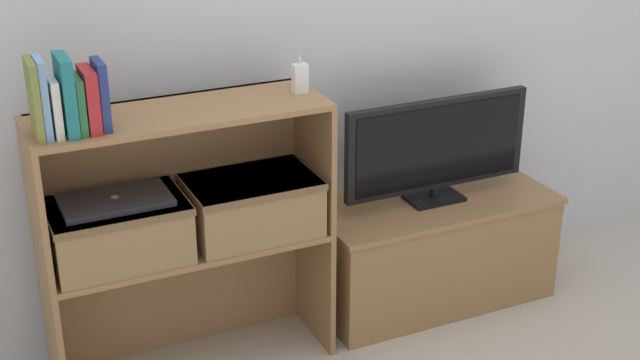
% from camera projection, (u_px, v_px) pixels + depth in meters
% --- Properties ---
extents(ground_plane, '(16.00, 16.00, 0.00)m').
position_uv_depth(ground_plane, '(339.00, 354.00, 3.31)').
color(ground_plane, '#BCB2A3').
extents(wall_back, '(10.00, 0.05, 2.40)m').
position_uv_depth(wall_back, '(286.00, 8.00, 3.21)').
color(wall_back, silver).
rests_on(wall_back, ground_plane).
extents(tv_stand, '(0.97, 0.45, 0.44)m').
position_uv_depth(tv_stand, '(431.00, 249.00, 3.60)').
color(tv_stand, olive).
rests_on(tv_stand, ground_plane).
extents(tv, '(0.78, 0.14, 0.41)m').
position_uv_depth(tv, '(437.00, 147.00, 3.42)').
color(tv, black).
rests_on(tv, tv_stand).
extents(bookshelf_lower_tier, '(0.98, 0.34, 0.50)m').
position_uv_depth(bookshelf_lower_tier, '(185.00, 280.00, 3.18)').
color(bookshelf_lower_tier, olive).
rests_on(bookshelf_lower_tier, ground_plane).
extents(bookshelf_upper_tier, '(0.98, 0.34, 0.48)m').
position_uv_depth(bookshelf_upper_tier, '(176.00, 153.00, 2.99)').
color(bookshelf_upper_tier, olive).
rests_on(bookshelf_upper_tier, bookshelf_lower_tier).
extents(book_olive, '(0.02, 0.14, 0.24)m').
position_uv_depth(book_olive, '(34.00, 99.00, 2.59)').
color(book_olive, olive).
rests_on(book_olive, bookshelf_upper_tier).
extents(book_skyblue, '(0.02, 0.13, 0.24)m').
position_uv_depth(book_skyblue, '(42.00, 98.00, 2.60)').
color(book_skyblue, '#709ECC').
rests_on(book_skyblue, bookshelf_upper_tier).
extents(book_ivory, '(0.02, 0.13, 0.17)m').
position_uv_depth(book_ivory, '(54.00, 107.00, 2.62)').
color(book_ivory, silver).
rests_on(book_ivory, bookshelf_upper_tier).
extents(book_teal, '(0.04, 0.16, 0.24)m').
position_uv_depth(book_teal, '(66.00, 95.00, 2.63)').
color(book_teal, '#1E7075').
rests_on(book_teal, bookshelf_upper_tier).
extents(book_forest, '(0.02, 0.14, 0.17)m').
position_uv_depth(book_forest, '(78.00, 104.00, 2.65)').
color(book_forest, '#286638').
rests_on(book_forest, bookshelf_upper_tier).
extents(book_crimson, '(0.04, 0.14, 0.19)m').
position_uv_depth(book_crimson, '(89.00, 99.00, 2.66)').
color(book_crimson, '#B22328').
rests_on(book_crimson, bookshelf_upper_tier).
extents(book_navy, '(0.03, 0.12, 0.21)m').
position_uv_depth(book_navy, '(101.00, 95.00, 2.67)').
color(book_navy, navy).
rests_on(book_navy, bookshelf_upper_tier).
extents(baby_monitor, '(0.05, 0.03, 0.13)m').
position_uv_depth(baby_monitor, '(300.00, 78.00, 3.01)').
color(baby_monitor, white).
rests_on(baby_monitor, bookshelf_upper_tier).
extents(storage_basket_left, '(0.45, 0.31, 0.20)m').
position_uv_depth(storage_basket_left, '(118.00, 228.00, 2.91)').
color(storage_basket_left, '#937047').
rests_on(storage_basket_left, bookshelf_lower_tier).
extents(storage_basket_right, '(0.45, 0.31, 0.20)m').
position_uv_depth(storage_basket_right, '(252.00, 203.00, 3.09)').
color(storage_basket_right, '#937047').
rests_on(storage_basket_right, bookshelf_lower_tier).
extents(laptop, '(0.35, 0.21, 0.02)m').
position_uv_depth(laptop, '(115.00, 200.00, 2.87)').
color(laptop, '#2D2D33').
rests_on(laptop, storage_basket_left).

